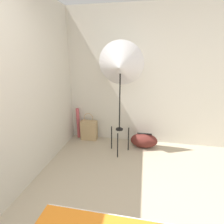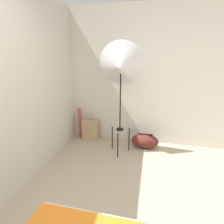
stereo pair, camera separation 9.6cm
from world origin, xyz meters
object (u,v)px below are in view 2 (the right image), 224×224
duffel_bag (145,141)px  paper_roll (80,123)px  tote_bag (90,130)px  photo_umbrella (121,66)px

duffel_bag → paper_roll: paper_roll is taller
tote_bag → duffel_bag: bearing=-6.6°
photo_umbrella → paper_roll: (-0.97, 0.45, -1.23)m
photo_umbrella → tote_bag: 1.57m
tote_bag → duffel_bag: (1.16, -0.13, -0.07)m
paper_roll → photo_umbrella: bearing=-25.2°
photo_umbrella → tote_bag: (-0.71, 0.40, -1.34)m
paper_roll → duffel_bag: bearing=-7.5°
tote_bag → duffel_bag: tote_bag is taller
tote_bag → paper_roll: bearing=168.3°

